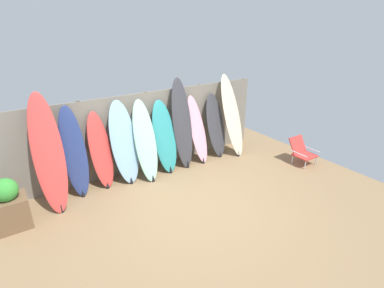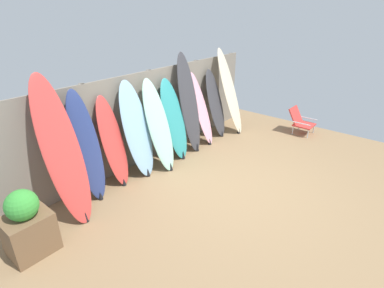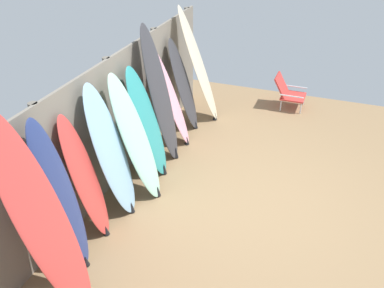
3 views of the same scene
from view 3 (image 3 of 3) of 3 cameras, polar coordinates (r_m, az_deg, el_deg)
ground at (r=5.86m, az=8.07°, el=-7.94°), size 7.68×7.68×0.00m
fence_back at (r=5.99m, az=-10.27°, el=3.09°), size 6.08×0.11×1.80m
surfboard_red_0 at (r=4.19m, az=-19.40°, el=-9.48°), size 0.58×0.84×2.12m
surfboard_navy_1 at (r=4.64m, az=-17.14°, el=-7.00°), size 0.48×0.46×1.81m
surfboard_red_2 at (r=5.05m, az=-14.01°, el=-4.58°), size 0.49×0.49×1.59m
surfboard_skyblue_3 at (r=5.31m, az=-10.72°, el=-1.14°), size 0.61×0.55×1.77m
surfboard_seafoam_4 at (r=5.59m, az=-7.53°, el=0.66°), size 0.52×0.71×1.73m
surfboard_teal_5 at (r=6.05m, az=-5.97°, el=2.75°), size 0.54×0.56×1.64m
surfboard_charcoal_6 at (r=6.33m, az=-4.25°, el=6.41°), size 0.51×0.58×2.08m
surfboard_pink_7 at (r=6.81m, az=-2.72°, el=6.04°), size 0.50×0.66×1.61m
surfboard_charcoal_8 at (r=7.31m, az=-1.13°, el=7.80°), size 0.53×0.55×1.58m
surfboard_cream_9 at (r=7.55m, az=0.93°, el=10.36°), size 0.59×0.81×2.03m
beach_chair at (r=8.42m, az=12.67°, el=6.84°), size 0.50×0.58×0.63m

